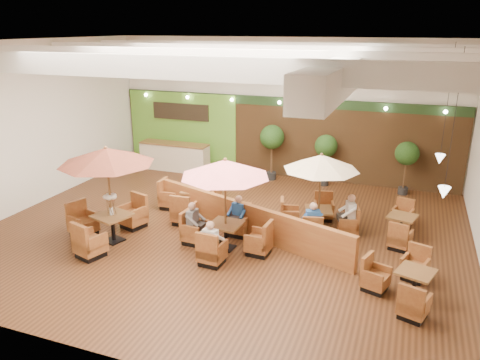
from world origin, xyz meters
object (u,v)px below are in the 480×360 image
at_px(table_0, 106,174).
at_px(diner_0, 211,238).
at_px(diner_3, 312,218).
at_px(service_counter, 175,157).
at_px(diner_2, 194,219).
at_px(table_5, 401,227).
at_px(table_3, 190,198).
at_px(booth_divider, 245,219).
at_px(topiary_0, 272,139).
at_px(topiary_2, 407,156).
at_px(diner_4, 349,211).
at_px(table_4, 403,283).
at_px(table_1, 225,188).
at_px(topiary_1, 326,148).
at_px(table_2, 320,178).
at_px(diner_1, 238,211).

height_order(table_0, diner_0, table_0).
relative_size(diner_0, diner_3, 0.98).
height_order(service_counter, diner_2, diner_2).
relative_size(table_5, diner_0, 3.05).
bearing_deg(table_3, booth_divider, -28.99).
height_order(table_5, diner_2, diner_2).
relative_size(topiary_0, diner_0, 2.88).
xyz_separation_m(topiary_2, diner_2, (-5.39, -6.37, -0.72)).
bearing_deg(diner_3, diner_4, 22.10).
bearing_deg(table_4, topiary_0, 144.14).
xyz_separation_m(table_1, topiary_1, (1.52, 6.37, -0.30)).
height_order(table_5, topiary_1, topiary_1).
height_order(table_0, diner_4, table_0).
bearing_deg(topiary_1, diner_2, -111.25).
xyz_separation_m(booth_divider, diner_3, (1.97, 0.17, 0.25)).
height_order(diner_3, diner_4, diner_4).
xyz_separation_m(table_2, topiary_2, (2.29, 4.28, -0.20)).
bearing_deg(service_counter, diner_0, -55.69).
height_order(service_counter, topiary_1, topiary_1).
relative_size(table_3, topiary_0, 1.22).
relative_size(table_1, diner_0, 3.41).
bearing_deg(service_counter, table_0, -76.90).
height_order(service_counter, table_4, service_counter).
bearing_deg(topiary_0, diner_0, -85.18).
bearing_deg(diner_3, topiary_0, 95.28).
distance_m(diner_2, diner_4, 4.51).
height_order(topiary_2, diner_4, topiary_2).
height_order(table_0, table_4, table_0).
distance_m(table_4, topiary_1, 7.91).
bearing_deg(diner_4, diner_2, 96.89).
bearing_deg(table_0, topiary_1, 72.76).
xyz_separation_m(table_3, table_4, (6.83, -2.92, -0.14)).
height_order(table_4, diner_4, diner_4).
xyz_separation_m(topiary_0, diner_0, (0.62, -7.33, -0.91)).
distance_m(table_1, diner_1, 1.42).
height_order(table_1, diner_4, table_1).
relative_size(topiary_2, diner_4, 2.43).
relative_size(table_0, table_3, 1.08).
relative_size(table_3, topiary_2, 1.37).
bearing_deg(booth_divider, topiary_0, 118.06).
xyz_separation_m(diner_0, diner_4, (3.03, 3.05, 0.02)).
distance_m(table_1, table_5, 5.37).
bearing_deg(service_counter, diner_3, -35.27).
distance_m(table_5, diner_0, 5.70).
distance_m(table_2, table_4, 4.06).
height_order(diner_2, diner_4, diner_4).
xyz_separation_m(service_counter, diner_3, (7.02, -4.96, 0.17)).
relative_size(table_1, diner_4, 3.23).
bearing_deg(diner_2, booth_divider, 134.49).
xyz_separation_m(booth_divider, diner_4, (2.85, 1.06, 0.27)).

